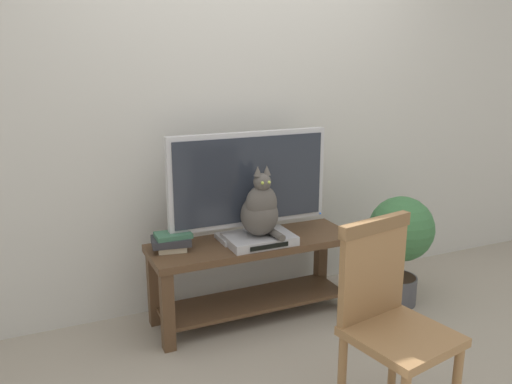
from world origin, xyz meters
TOP-DOWN VIEW (x-y plane):
  - ground_plane at (0.00, 0.00)m, footprint 12.00×12.00m
  - back_wall at (0.00, 0.88)m, footprint 7.00×0.12m
  - tv_stand at (-0.07, 0.48)m, footprint 1.29×0.42m
  - tv at (-0.07, 0.53)m, footprint 1.02×0.20m
  - media_box at (-0.05, 0.42)m, footprint 0.41×0.29m
  - cat at (-0.05, 0.40)m, footprint 0.23×0.28m
  - wooden_chair at (0.08, -0.66)m, footprint 0.47×0.48m
  - book_stack at (-0.57, 0.52)m, footprint 0.24×0.20m
  - potted_plant at (0.90, 0.25)m, footprint 0.43×0.43m

SIDE VIEW (x-z plane):
  - ground_plane at x=0.00m, z-range 0.00..0.00m
  - tv_stand at x=-0.07m, z-range 0.09..0.61m
  - potted_plant at x=0.90m, z-range 0.09..0.84m
  - wooden_chair at x=0.08m, z-range 0.07..1.02m
  - media_box at x=-0.05m, z-range 0.52..0.57m
  - book_stack at x=-0.57m, z-range 0.52..0.63m
  - cat at x=-0.05m, z-range 0.52..0.96m
  - tv at x=-0.07m, z-range 0.54..1.21m
  - back_wall at x=0.00m, z-range 0.00..2.80m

